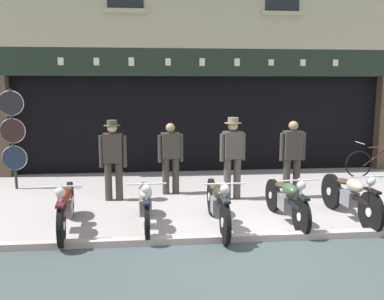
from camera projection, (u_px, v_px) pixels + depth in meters
name	position (u px, v px, depth m)	size (l,w,h in m)	color
ground	(259.00, 275.00, 5.27)	(22.85, 22.00, 0.18)	gray
shop_facade	(194.00, 104.00, 12.82)	(11.15, 4.42, 6.67)	black
motorcycle_left	(66.00, 206.00, 6.67)	(0.62, 2.08, 0.91)	black
motorcycle_center_left	(145.00, 203.00, 6.85)	(0.62, 1.91, 0.90)	black
motorcycle_center	(218.00, 203.00, 6.80)	(0.62, 2.11, 0.93)	black
motorcycle_center_right	(287.00, 199.00, 7.09)	(0.62, 1.91, 0.90)	black
motorcycle_right	(350.00, 196.00, 7.23)	(0.62, 2.01, 0.93)	black
salesman_left	(113.00, 157.00, 8.39)	(0.56, 0.33, 1.66)	#38332D
shopkeeper_center	(171.00, 155.00, 8.92)	(0.55, 0.28, 1.55)	#38332D
salesman_right	(233.00, 154.00, 8.48)	(0.55, 0.35, 1.71)	#47423D
assistant_far_right	(292.00, 156.00, 8.62)	(0.56, 0.25, 1.63)	#38332D
tyre_sign_pole	(13.00, 132.00, 9.25)	(0.57, 0.06, 2.29)	#232328
advert_board_near	(283.00, 109.00, 11.49)	(0.70, 0.03, 1.09)	silver
leaning_bicycle	(379.00, 163.00, 10.64)	(1.76, 0.50, 0.94)	black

